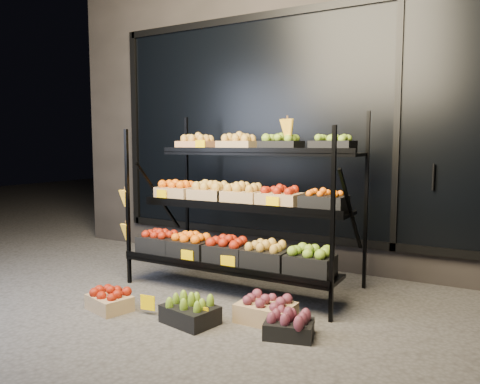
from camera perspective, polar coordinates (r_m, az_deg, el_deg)
The scene contains 9 objects.
ground at distance 4.06m, azimuth -4.12°, elevation -13.70°, with size 24.00×24.00×0.00m, color #514F4C.
building at distance 6.16m, azimuth 9.40°, elevation 9.42°, with size 6.00×2.08×3.50m.
display_rack at distance 4.38m, azimuth 0.01°, elevation -1.64°, with size 2.18×1.02×1.71m.
tag_floor_a at distance 3.91m, azimuth -11.18°, elevation -13.65°, with size 0.13×0.01×0.12m, color #FCC600.
tag_floor_b at distance 3.62m, azimuth -4.76°, elevation -15.22°, with size 0.13×0.01×0.12m, color #FCC600.
floor_crate_left at distance 4.09m, azimuth -15.65°, elevation -12.51°, with size 0.41×0.35×0.19m.
floor_crate_midleft at distance 3.69m, azimuth -6.11°, elevation -14.24°, with size 0.45×0.37×0.20m.
floor_crate_midright at distance 3.70m, azimuth 3.18°, elevation -14.08°, with size 0.42×0.32×0.21m.
floor_crate_right at distance 3.45m, azimuth 5.99°, elevation -15.86°, with size 0.39×0.33×0.18m.
Camera 1 is at (2.13, -3.18, 1.36)m, focal length 35.00 mm.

